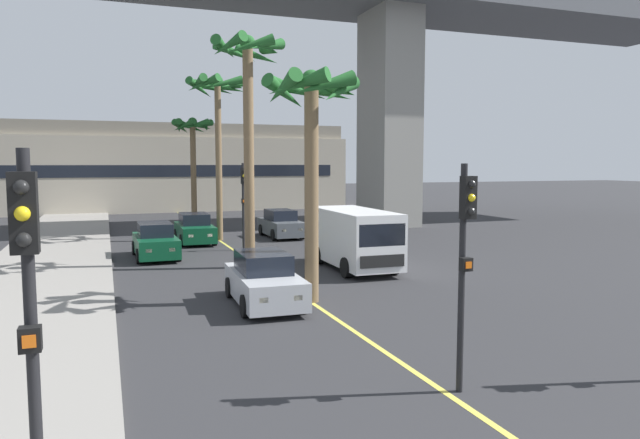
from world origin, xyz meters
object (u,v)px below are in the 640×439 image
car_queue_front (155,242)px  traffic_light_median_far (243,194)px  palm_tree_farthest_median (248,87)px  car_queue_second (281,225)px  delivery_van (355,237)px  car_queue_fourth (264,281)px  car_queue_third (195,229)px  palm_tree_far_median (311,118)px  palm_tree_mid_median (217,102)px  traffic_light_median_near (465,247)px  palm_tree_near_median (193,138)px  traffic_light_left_sidewalk_corner (29,305)px

car_queue_front → traffic_light_median_far: (4.18, 0.81, 1.99)m
traffic_light_median_far → palm_tree_farthest_median: palm_tree_farthest_median is taller
palm_tree_farthest_median → car_queue_second: bearing=66.3°
delivery_van → palm_tree_farthest_median: palm_tree_farthest_median is taller
car_queue_fourth → delivery_van: 6.63m
car_queue_third → traffic_light_median_far: size_ratio=0.98×
car_queue_third → palm_tree_far_median: bearing=-84.3°
delivery_van → palm_tree_far_median: size_ratio=0.76×
palm_tree_mid_median → palm_tree_farthest_median: palm_tree_farthest_median is taller
traffic_light_median_near → traffic_light_median_far: size_ratio=1.00×
car_queue_front → palm_tree_near_median: palm_tree_near_median is taller
car_queue_third → delivery_van: size_ratio=0.78×
car_queue_second → car_queue_fourth: same height
palm_tree_far_median → traffic_light_left_sidewalk_corner: bearing=-121.7°
palm_tree_far_median → palm_tree_mid_median: bearing=90.1°
palm_tree_mid_median → palm_tree_near_median: bearing=92.1°
delivery_van → car_queue_front: bearing=142.1°
car_queue_third → car_queue_front: bearing=-118.2°
car_queue_third → palm_tree_near_median: (1.15, 8.16, 5.10)m
car_queue_front → traffic_light_left_sidewalk_corner: 20.99m
car_queue_third → palm_tree_mid_median: size_ratio=0.46×
traffic_light_left_sidewalk_corner → palm_tree_far_median: palm_tree_far_median is taller
traffic_light_left_sidewalk_corner → delivery_van: bearing=56.7°
delivery_van → traffic_light_median_far: size_ratio=1.26×
car_queue_second → palm_tree_far_median: 16.43m
traffic_light_left_sidewalk_corner → car_queue_second: bearing=68.8°
delivery_van → palm_tree_near_median: (-3.70, 18.12, 4.54)m
traffic_light_left_sidewalk_corner → palm_tree_mid_median: size_ratio=0.47×
traffic_light_median_far → palm_tree_mid_median: size_ratio=0.47×
car_queue_second → delivery_van: 10.75m
palm_tree_mid_median → palm_tree_farthest_median: (-0.39, -8.84, -0.29)m
palm_tree_mid_median → car_queue_third: bearing=-155.3°
car_queue_third → traffic_light_median_near: size_ratio=0.98×
palm_tree_mid_median → car_queue_front: bearing=-126.9°
palm_tree_mid_median → palm_tree_far_median: 15.33m
traffic_light_median_far → palm_tree_far_median: bearing=-92.0°
car_queue_second → car_queue_fourth: (-4.97, -15.20, 0.00)m
delivery_van → traffic_light_left_sidewalk_corner: 18.14m
car_queue_front → palm_tree_mid_median: size_ratio=0.47×
traffic_light_median_near → car_queue_second: bearing=81.9°
car_queue_second → traffic_light_median_near: 23.33m
car_queue_third → traffic_light_left_sidewalk_corner: 25.67m
traffic_light_left_sidewalk_corner → palm_tree_near_median: 33.94m
car_queue_third → traffic_light_median_near: 22.39m
palm_tree_far_median → traffic_light_median_near: bearing=-88.3°
traffic_light_median_far → palm_tree_far_median: size_ratio=0.61×
car_queue_fourth → palm_tree_mid_median: palm_tree_mid_median is taller
traffic_light_median_near → palm_tree_mid_median: bearing=90.6°
delivery_van → palm_tree_mid_median: bearing=107.8°
traffic_light_median_near → traffic_light_median_far: (0.17, 18.68, 0.00)m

